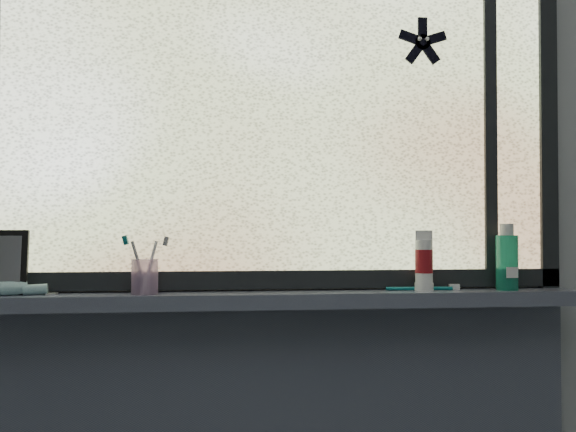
{
  "coord_description": "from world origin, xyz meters",
  "views": [
    {
      "loc": [
        -0.18,
        -0.48,
        1.19
      ],
      "look_at": [
        -0.01,
        1.05,
        1.22
      ],
      "focal_mm": 40.0,
      "sensor_mm": 36.0,
      "label": 1
    }
  ],
  "objects_px": {
    "vanity_mirror": "(1,262)",
    "cream_tube": "(424,259)",
    "toothbrush_cup": "(145,277)",
    "mouthwash_bottle": "(507,257)"
  },
  "relations": [
    {
      "from": "vanity_mirror",
      "to": "cream_tube",
      "type": "bearing_deg",
      "value": -2.57
    },
    {
      "from": "toothbrush_cup",
      "to": "cream_tube",
      "type": "bearing_deg",
      "value": 1.03
    },
    {
      "from": "toothbrush_cup",
      "to": "mouthwash_bottle",
      "type": "xyz_separation_m",
      "value": [
        0.99,
        0.0,
        0.05
      ]
    },
    {
      "from": "toothbrush_cup",
      "to": "vanity_mirror",
      "type": "bearing_deg",
      "value": 176.98
    },
    {
      "from": "vanity_mirror",
      "to": "cream_tube",
      "type": "xyz_separation_m",
      "value": [
        1.12,
        -0.01,
        0.0
      ]
    },
    {
      "from": "vanity_mirror",
      "to": "toothbrush_cup",
      "type": "xyz_separation_m",
      "value": [
        0.36,
        -0.02,
        -0.04
      ]
    },
    {
      "from": "vanity_mirror",
      "to": "mouthwash_bottle",
      "type": "xyz_separation_m",
      "value": [
        1.35,
        -0.02,
        0.01
      ]
    },
    {
      "from": "mouthwash_bottle",
      "to": "vanity_mirror",
      "type": "bearing_deg",
      "value": 179.33
    },
    {
      "from": "vanity_mirror",
      "to": "cream_tube",
      "type": "relative_size",
      "value": 1.41
    },
    {
      "from": "vanity_mirror",
      "to": "mouthwash_bottle",
      "type": "relative_size",
      "value": 1.1
    }
  ]
}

